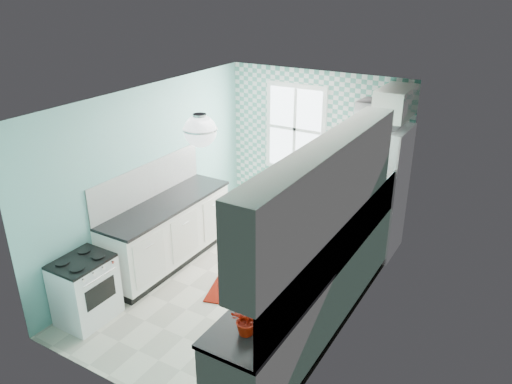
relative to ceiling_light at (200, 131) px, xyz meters
The scene contains 26 objects.
floor 2.47m from the ceiling_light, 90.00° to the left, with size 3.00×4.40×0.02m, color beige.
ceiling 0.82m from the ceiling_light, 90.00° to the left, with size 3.00×4.40×0.02m, color white.
wall_back 3.20m from the ceiling_light, 90.00° to the left, with size 3.00×0.02×2.50m, color #79BEB8.
wall_front 1.77m from the ceiling_light, 90.00° to the right, with size 3.00×0.02×2.50m, color #79BEB8.
wall_left 2.02m from the ceiling_light, 152.09° to the left, with size 0.02×4.40×2.50m, color #79BEB8.
wall_right 2.02m from the ceiling_light, 27.91° to the left, with size 0.02×4.40×2.50m, color #79BEB8.
accent_wall 3.17m from the ceiling_light, 90.00° to the left, with size 3.00×0.01×2.50m, color #56A492.
window 3.08m from the ceiling_light, 96.74° to the left, with size 1.04×0.05×1.44m.
backsplash_right 1.91m from the ceiling_light, 15.05° to the left, with size 0.02×3.60×0.51m, color white.
backsplash_left 2.00m from the ceiling_light, 154.02° to the left, with size 0.02×2.15×0.51m, color white.
upper_cabinets_right 1.41m from the ceiling_light, ahead, with size 0.33×3.20×0.90m, color white.
upper_cabinet_fridge 2.93m from the ceiling_light, 63.70° to the left, with size 0.40×0.74×0.40m, color white.
ceiling_light is the anchor object (origin of this frame).
base_cabinets_right 2.26m from the ceiling_light, 18.43° to the left, with size 0.60×3.60×0.90m, color white.
countertop_right 1.88m from the ceiling_light, 18.65° to the left, with size 0.63×3.60×0.04m, color black.
base_cabinets_left 2.34m from the ceiling_light, 148.86° to the left, with size 0.60×2.15×0.90m, color white.
countertop_left 1.97m from the ceiling_light, 148.54° to the left, with size 0.63×2.15×0.04m, color black.
fridge 3.14m from the ceiling_light, 66.84° to the left, with size 0.83×0.82×1.90m.
stove 2.39m from the ceiling_light, 146.80° to the right, with size 0.53×0.66×0.79m.
sink 2.30m from the ceiling_light, 48.82° to the left, with size 0.48×0.40×0.53m.
rug 2.45m from the ceiling_light, 89.20° to the left, with size 0.78×1.12×0.02m, color #630C12.
dish_towel 2.60m from the ceiling_light, 60.93° to the left, with size 0.01×0.22×0.33m, color #52AAA0.
fruit_bowl 2.02m from the ceiling_light, 36.69° to the right, with size 0.27×0.27×0.07m, color white.
potted_plant 2.01m from the ceiling_light, 40.69° to the right, with size 0.27×0.23×0.29m, color #9E2D1D.
soap_bottle 2.40m from the ceiling_light, 51.67° to the left, with size 0.07×0.08×0.17m, color #93ADB6.
microwave 2.83m from the ceiling_light, 66.83° to the left, with size 0.60×0.41×0.33m, color silver.
Camera 1 is at (3.04, -4.79, 3.79)m, focal length 35.00 mm.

